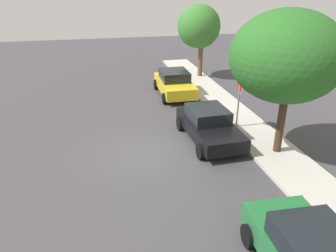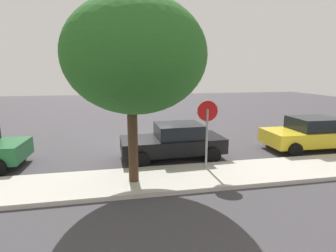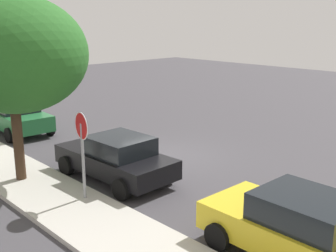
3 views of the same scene
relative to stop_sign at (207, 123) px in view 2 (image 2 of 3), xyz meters
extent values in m
plane|color=#423F44|center=(1.40, -4.43, -1.78)|extent=(60.00, 60.00, 0.00)
cube|color=beige|center=(1.40, 0.56, -1.71)|extent=(32.00, 2.15, 0.14)
cylinder|color=gray|center=(0.00, 0.00, -0.64)|extent=(0.08, 0.08, 2.29)
cylinder|color=white|center=(0.00, 0.00, 0.43)|extent=(0.76, 0.12, 0.76)
cylinder|color=red|center=(0.00, 0.00, 0.43)|extent=(0.71, 0.12, 0.71)
cube|color=black|center=(0.89, -1.70, -1.18)|extent=(4.26, 1.96, 0.60)
cube|color=black|center=(0.61, -1.71, -0.60)|extent=(1.90, 1.66, 0.56)
cylinder|color=black|center=(2.28, -0.75, -1.46)|extent=(0.65, 0.24, 0.64)
cylinder|color=black|center=(2.35, -2.56, -1.46)|extent=(0.65, 0.24, 0.64)
cylinder|color=black|center=(-0.57, -0.85, -1.46)|extent=(0.65, 0.24, 0.64)
cylinder|color=black|center=(-0.51, -2.66, -1.46)|extent=(0.65, 0.24, 0.64)
cube|color=yellow|center=(-5.63, -1.67, -1.16)|extent=(4.23, 1.91, 0.64)
cube|color=black|center=(-5.74, -1.67, -0.55)|extent=(1.97, 1.66, 0.57)
cylinder|color=black|center=(-4.19, -0.77, -1.46)|extent=(0.64, 0.23, 0.64)
cylinder|color=black|center=(-4.21, -2.62, -1.46)|extent=(0.64, 0.23, 0.64)
cylinder|color=black|center=(-7.07, -2.58, -1.46)|extent=(0.64, 0.23, 0.64)
cylinder|color=black|center=(7.14, -2.77, -1.46)|extent=(0.65, 0.25, 0.64)
cylinder|color=#422D1E|center=(2.64, 0.65, -0.41)|extent=(0.31, 0.31, 2.74)
ellipsoid|color=#286623|center=(2.49, 0.56, 2.23)|extent=(4.23, 4.23, 3.45)
camera|label=1|loc=(13.30, -6.38, 4.82)|focal=35.00mm
camera|label=2|loc=(3.09, 8.56, 1.76)|focal=28.00mm
camera|label=3|loc=(-9.54, 5.84, 3.22)|focal=45.00mm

